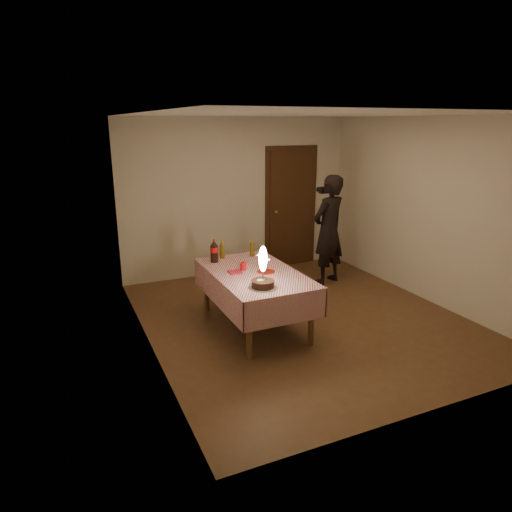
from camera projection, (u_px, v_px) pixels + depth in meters
name	position (u px, v px, depth m)	size (l,w,h in m)	color
ground	(302.00, 318.00, 6.08)	(4.00, 4.50, 0.01)	brown
room_shell	(305.00, 194.00, 5.69)	(4.04, 4.54, 2.62)	beige
dining_table	(254.00, 279.00, 5.66)	(1.02, 1.72, 0.73)	brown
birthday_cake	(263.00, 277.00, 5.07)	(0.32, 0.32, 0.48)	white
red_plate	(266.00, 272.00, 5.63)	(0.22, 0.22, 0.01)	#B4150C
red_cup	(243.00, 266.00, 5.69)	(0.08, 0.08, 0.10)	red
clear_cup	(265.00, 268.00, 5.63)	(0.07, 0.07, 0.09)	silver
napkin_stack	(235.00, 272.00, 5.60)	(0.15, 0.15, 0.02)	#BA1530
cola_bottle	(214.00, 251.00, 5.99)	(0.10, 0.10, 0.32)	black
amber_bottle_left	(222.00, 250.00, 6.18)	(0.06, 0.06, 0.25)	#5D4310
amber_bottle_right	(252.00, 248.00, 6.26)	(0.06, 0.06, 0.25)	#5D4310
photographer	(328.00, 230.00, 7.22)	(0.74, 0.61, 1.74)	black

